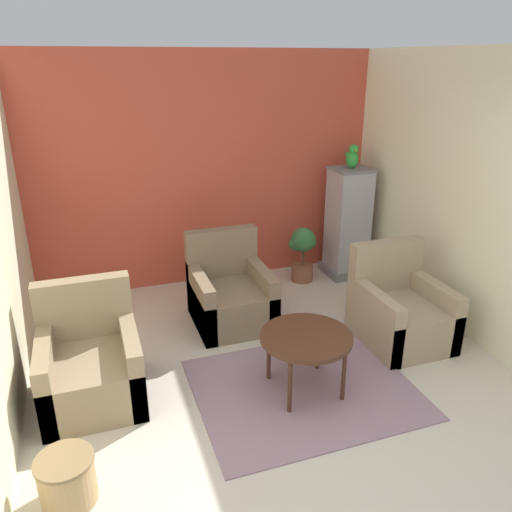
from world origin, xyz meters
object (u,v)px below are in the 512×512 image
armchair_right (400,313)px  parrot (352,157)px  birdcage (348,224)px  potted_plant (303,250)px  armchair_left (91,366)px  armchair_middle (230,296)px  coffee_table (306,340)px  wicker_basket (67,478)px

armchair_right → parrot: bearing=79.7°
birdcage → potted_plant: 0.67m
armchair_left → armchair_middle: bearing=31.1°
armchair_middle → birdcage: size_ratio=0.68×
coffee_table → armchair_left: bearing=163.9°
armchair_left → parrot: (3.17, 1.59, 1.21)m
coffee_table → parrot: size_ratio=2.58×
armchair_left → wicker_basket: armchair_left is taller
armchair_right → potted_plant: bearing=101.2°
birdcage → potted_plant: size_ratio=1.99×
coffee_table → armchair_middle: 1.37m
coffee_table → armchair_right: 1.30m
armchair_right → birdcage: (0.29, 1.62, 0.38)m
birdcage → parrot: bearing=90.0°
coffee_table → parrot: 2.75m
armchair_middle → potted_plant: 1.35m
armchair_right → birdcage: birdcage is taller
potted_plant → wicker_basket: (-2.75, -2.60, -0.23)m
coffee_table → wicker_basket: bearing=-163.5°
armchair_right → birdcage: 1.69m
coffee_table → armchair_left: (-1.67, 0.48, -0.19)m
parrot → armchair_middle: bearing=-157.3°
armchair_left → birdcage: (3.17, 1.59, 0.38)m
parrot → armchair_left: bearing=-153.4°
armchair_middle → birdcage: (1.75, 0.73, 0.38)m
potted_plant → parrot: bearing=1.9°
coffee_table → birdcage: (1.50, 2.07, 0.19)m
armchair_right → armchair_middle: same height
armchair_right → potted_plant: (-0.32, 1.60, 0.12)m
wicker_basket → armchair_middle: bearing=49.5°
parrot → wicker_basket: (-3.36, -2.62, -1.33)m
coffee_table → armchair_left: size_ratio=0.81×
armchair_right → armchair_middle: 1.71m
coffee_table → wicker_basket: size_ratio=2.08×
birdcage → parrot: parrot is taller
armchair_left → parrot: parrot is taller
birdcage → armchair_left: bearing=-153.4°
wicker_basket → coffee_table: bearing=16.5°
wicker_basket → birdcage: bearing=37.9°
birdcage → parrot: (-0.00, 0.00, 0.83)m
armchair_left → potted_plant: (2.56, 1.57, 0.12)m
armchair_left → birdcage: 3.56m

